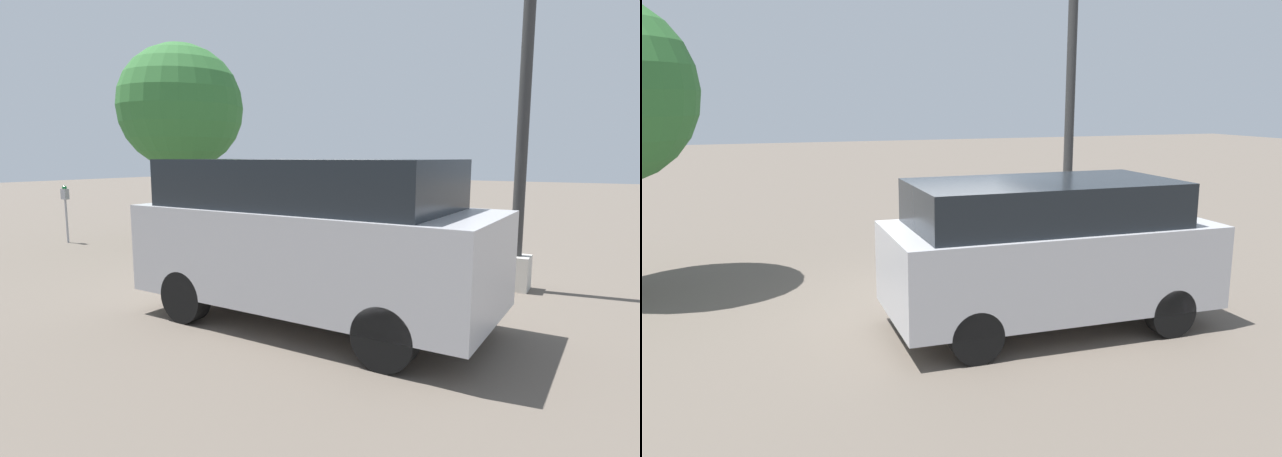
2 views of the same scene
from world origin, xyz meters
TOP-DOWN VIEW (x-y plane):
  - ground_plane at (0.00, 0.00)m, footprint 80.00×80.00m
  - parking_meter_near at (-0.54, 0.35)m, footprint 0.20×0.12m
  - lamp_post at (2.94, 1.66)m, footprint 0.44×0.44m
  - parked_van at (0.98, -1.35)m, footprint 4.54×2.06m

SIDE VIEW (x-z plane):
  - ground_plane at x=0.00m, z-range 0.00..0.00m
  - parking_meter_near at x=-0.54m, z-range 0.33..1.73m
  - parked_van at x=0.98m, z-range 0.09..2.17m
  - lamp_post at x=2.94m, z-range -0.93..5.88m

